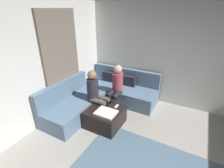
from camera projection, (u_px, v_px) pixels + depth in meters
wall_back at (195, 59)px, 4.03m from camera, size 6.00×0.12×2.70m
wall_left at (6, 78)px, 2.97m from camera, size 0.12×6.00×2.70m
curtain_panel at (62, 64)px, 4.00m from camera, size 0.06×1.10×2.50m
sectional_couch at (102, 96)px, 4.54m from camera, size 2.10×2.55×0.87m
ottoman at (105, 117)px, 3.78m from camera, size 0.76×0.76×0.42m
folded_blanket at (106, 113)px, 3.54m from camera, size 0.44×0.36×0.04m
coffee_mug at (101, 102)px, 3.91m from camera, size 0.08×0.08×0.10m
game_remote at (116, 106)px, 3.78m from camera, size 0.05×0.15×0.02m
person_on_couch_back at (116, 86)px, 4.25m from camera, size 0.30×0.60×1.20m
person_on_couch_side at (96, 92)px, 3.93m from camera, size 0.60×0.30×1.20m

